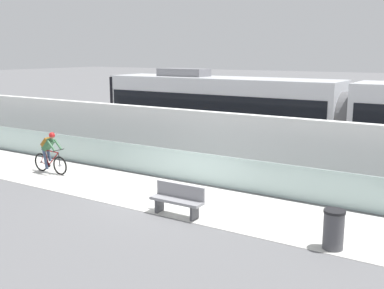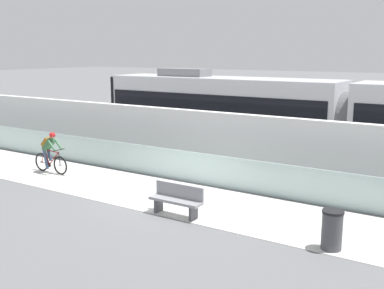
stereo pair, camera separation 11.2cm
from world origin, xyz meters
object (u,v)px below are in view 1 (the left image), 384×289
Objects in this scene: trash_bin at (334,230)px; bench at (178,199)px; tram at (347,121)px; cyclist_on_bike at (50,153)px.

bench is (-4.38, -0.04, -0.00)m from trash_bin.
trash_bin is 0.60× the size of bench.
tram reaches higher than cyclist_on_bike.
trash_bin is 4.38m from bench.
trash_bin is (1.80, -8.10, -1.41)m from tram.
bench is at bearing -10.73° from cyclist_on_bike.
cyclist_on_bike is at bearing -143.78° from tram.
cyclist_on_bike is 1.11× the size of bench.
tram is 12.75× the size of cyclist_on_bike.
tram is 14.10× the size of bench.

